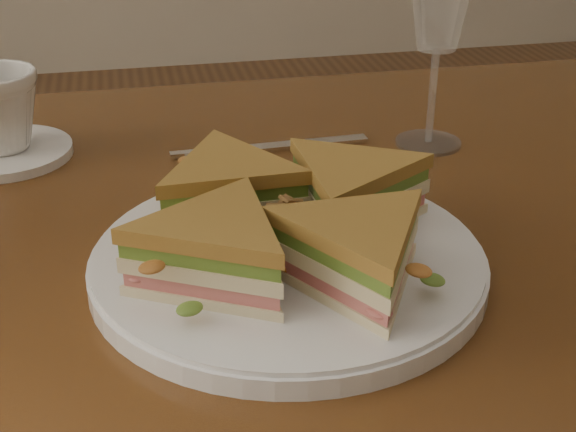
{
  "coord_description": "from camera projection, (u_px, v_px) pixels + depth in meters",
  "views": [
    {
      "loc": [
        -0.08,
        -0.62,
        1.08
      ],
      "look_at": [
        0.04,
        -0.09,
        0.8
      ],
      "focal_mm": 50.0,
      "sensor_mm": 36.0,
      "label": 1
    }
  ],
  "objects": [
    {
      "name": "table",
      "position": [
        228.0,
        316.0,
        0.75
      ],
      "size": [
        1.2,
        0.8,
        0.75
      ],
      "color": "#3A1F0D",
      "rests_on": "ground"
    },
    {
      "name": "spoon",
      "position": [
        225.0,
        188.0,
        0.76
      ],
      "size": [
        0.18,
        0.03,
        0.01
      ],
      "rotation": [
        0.0,
        0.0,
        0.06
      ],
      "color": "silver",
      "rests_on": "table"
    },
    {
      "name": "crisps_mound",
      "position": [
        288.0,
        226.0,
        0.62
      ],
      "size": [
        0.09,
        0.09,
        0.05
      ],
      "primitive_type": null,
      "color": "#B85217",
      "rests_on": "plate"
    },
    {
      "name": "sandwich_wedges",
      "position": [
        288.0,
        222.0,
        0.62
      ],
      "size": [
        0.31,
        0.31,
        0.06
      ],
      "color": "beige",
      "rests_on": "plate"
    },
    {
      "name": "wine_glass",
      "position": [
        441.0,
        0.0,
        0.8
      ],
      "size": [
        0.08,
        0.08,
        0.22
      ],
      "color": "white",
      "rests_on": "table"
    },
    {
      "name": "plate",
      "position": [
        288.0,
        263.0,
        0.63
      ],
      "size": [
        0.31,
        0.31,
        0.02
      ],
      "primitive_type": "cylinder",
      "color": "white",
      "rests_on": "table"
    },
    {
      "name": "saucer",
      "position": [
        5.0,
        152.0,
        0.84
      ],
      "size": [
        0.14,
        0.14,
        0.01
      ],
      "primitive_type": "cylinder",
      "color": "white",
      "rests_on": "table"
    },
    {
      "name": "knife",
      "position": [
        264.0,
        148.0,
        0.86
      ],
      "size": [
        0.22,
        0.02,
        0.0
      ],
      "rotation": [
        0.0,
        0.0,
        0.03
      ],
      "color": "silver",
      "rests_on": "table"
    }
  ]
}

